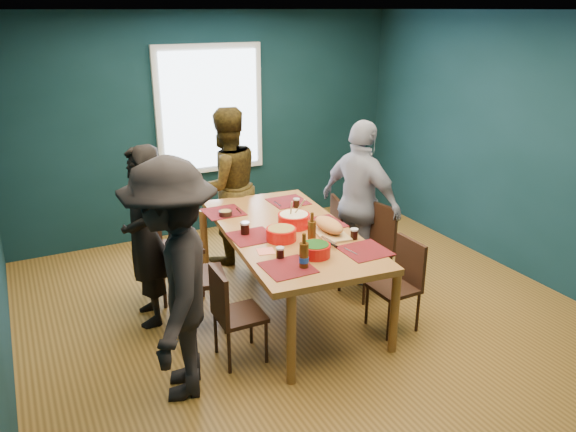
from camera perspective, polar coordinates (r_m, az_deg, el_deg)
name	(u,v)px	position (r m, az deg, el deg)	size (l,w,h in m)	color
room	(292,166)	(5.08, 0.43, 5.05)	(5.01, 5.01, 2.71)	olive
dining_table	(288,238)	(5.11, 0.01, -2.24)	(1.28, 2.26, 0.82)	#9F622F
chair_left_far	(163,242)	(5.55, -12.56, -2.55)	(0.51, 0.51, 1.02)	#321A10
chair_left_mid	(187,268)	(4.99, -10.19, -5.26)	(0.53, 0.53, 1.00)	#321A10
chair_left_near	(230,309)	(4.53, -5.88, -9.33)	(0.37, 0.37, 0.82)	#321A10
chair_right_far	(328,230)	(6.04, 4.12, -1.39)	(0.45, 0.45, 0.82)	#321A10
chair_right_mid	(372,242)	(5.64, 8.58, -2.66)	(0.48, 0.48, 0.91)	#321A10
chair_right_near	(401,277)	(5.08, 11.42, -6.14)	(0.38, 0.38, 0.82)	#321A10
person_far_left	(145,237)	(5.11, -14.34, -2.05)	(0.60, 0.39, 1.64)	black
person_back	(226,186)	(6.22, -6.30, 3.02)	(0.85, 0.66, 1.74)	black
person_right	(361,203)	(5.74, 7.38, 1.28)	(1.00, 0.41, 1.70)	white
person_near_left	(174,282)	(4.06, -11.51, -6.57)	(1.16, 0.67, 1.80)	black
bowl_salad	(281,234)	(4.85, -0.69, -1.80)	(0.26, 0.26, 0.11)	red
bowl_dumpling	(294,220)	(5.14, 0.60, -0.37)	(0.30, 0.30, 0.28)	red
bowl_herbs	(315,250)	(4.54, 2.80, -3.42)	(0.25, 0.25, 0.11)	red
cutting_board	(329,226)	(5.01, 4.17, -1.07)	(0.32, 0.62, 0.14)	tan
small_bowl	(226,213)	(5.45, -6.36, 0.29)	(0.13, 0.13, 0.05)	black
beer_bottle_a	(304,255)	(4.32, 1.63, -4.03)	(0.08, 0.08, 0.28)	#42260B
beer_bottle_b	(312,232)	(4.75, 2.44, -1.61)	(0.07, 0.07, 0.28)	#42260B
cola_glass_a	(280,252)	(4.50, -0.81, -3.71)	(0.07, 0.07, 0.09)	black
cola_glass_b	(354,233)	(4.90, 6.73, -1.77)	(0.07, 0.07, 0.09)	black
cola_glass_c	(296,202)	(5.65, 0.86, 1.39)	(0.07, 0.07, 0.09)	black
cola_glass_d	(245,228)	(4.98, -4.40, -1.20)	(0.08, 0.08, 0.12)	black
napkin_a	(322,223)	(5.24, 3.46, -0.76)	(0.15, 0.15, 0.00)	#F67867
napkin_b	(266,251)	(4.65, -2.28, -3.60)	(0.14, 0.14, 0.00)	#F67867
napkin_c	(365,254)	(4.63, 7.81, -3.85)	(0.13, 0.13, 0.00)	#F67867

